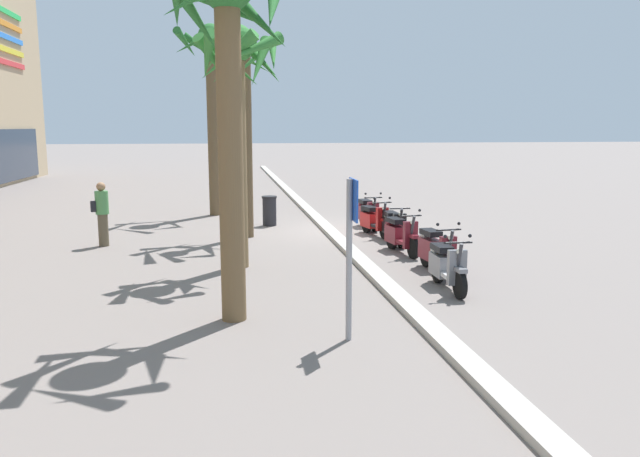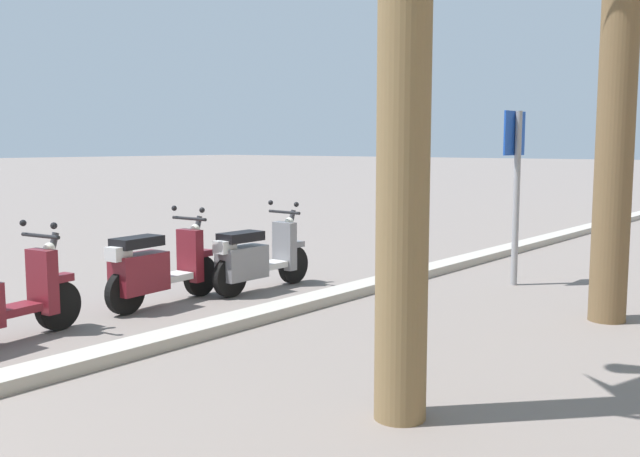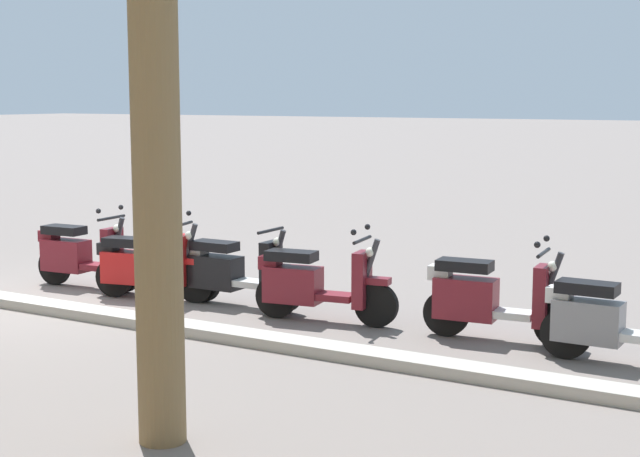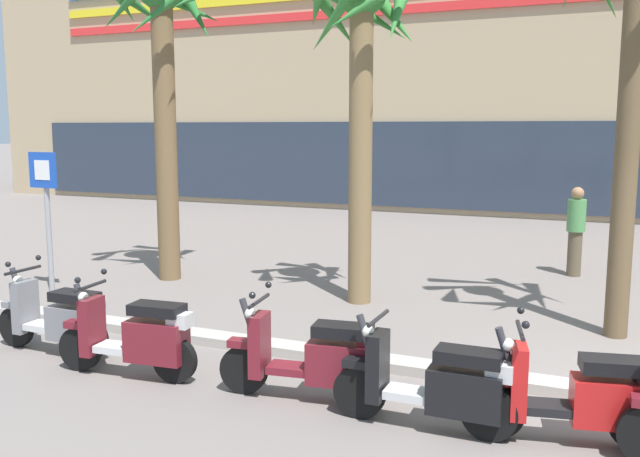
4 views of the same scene
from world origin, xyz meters
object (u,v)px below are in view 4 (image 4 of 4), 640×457
(palm_tree_near_sign, at_px, (361,53))
(palm_tree_mid_walkway, at_px, (163,45))
(scooter_grey_gap_after_mid, at_px, (59,319))
(scooter_red_mid_centre, at_px, (581,397))
(scooter_maroon_tail_end, at_px, (136,338))
(pedestrian_window_shopping, at_px, (576,229))
(scooter_black_lead_nearest, at_px, (437,385))
(crossing_sign, at_px, (46,205))
(scooter_maroon_second_in_line, at_px, (315,359))

(palm_tree_near_sign, height_order, palm_tree_mid_walkway, palm_tree_mid_walkway)
(scooter_grey_gap_after_mid, height_order, scooter_red_mid_centre, same)
(scooter_maroon_tail_end, height_order, pedestrian_window_shopping, pedestrian_window_shopping)
(scooter_maroon_tail_end, distance_m, palm_tree_mid_walkway, 6.44)
(scooter_black_lead_nearest, height_order, pedestrian_window_shopping, pedestrian_window_shopping)
(scooter_maroon_tail_end, height_order, palm_tree_near_sign, palm_tree_near_sign)
(crossing_sign, xyz_separation_m, palm_tree_mid_walkway, (1.26, 1.69, 2.76))
(scooter_grey_gap_after_mid, bearing_deg, scooter_black_lead_nearest, -3.54)
(palm_tree_near_sign, bearing_deg, scooter_grey_gap_after_mid, -122.89)
(scooter_maroon_second_in_line, bearing_deg, scooter_maroon_tail_end, -174.85)
(scooter_black_lead_nearest, bearing_deg, palm_tree_mid_walkway, 144.30)
(scooter_maroon_second_in_line, bearing_deg, palm_tree_mid_walkway, 138.85)
(scooter_maroon_second_in_line, bearing_deg, pedestrian_window_shopping, 74.64)
(scooter_maroon_tail_end, relative_size, crossing_sign, 0.73)
(scooter_red_mid_centre, bearing_deg, scooter_grey_gap_after_mid, 179.45)
(scooter_grey_gap_after_mid, xyz_separation_m, palm_tree_near_sign, (2.53, 3.91, 3.50))
(scooter_maroon_tail_end, distance_m, crossing_sign, 4.96)
(scooter_black_lead_nearest, height_order, scooter_red_mid_centre, scooter_red_mid_centre)
(scooter_grey_gap_after_mid, relative_size, pedestrian_window_shopping, 1.02)
(palm_tree_mid_walkway, bearing_deg, crossing_sign, -126.83)
(scooter_black_lead_nearest, bearing_deg, pedestrian_window_shopping, 84.52)
(scooter_red_mid_centre, xyz_separation_m, pedestrian_window_shopping, (-0.50, 7.49, 0.46))
(scooter_red_mid_centre, xyz_separation_m, palm_tree_mid_walkway, (-7.42, 4.20, 3.82))
(scooter_black_lead_nearest, bearing_deg, crossing_sign, 159.68)
(scooter_grey_gap_after_mid, height_order, palm_tree_near_sign, palm_tree_near_sign)
(scooter_maroon_second_in_line, relative_size, scooter_black_lead_nearest, 1.02)
(pedestrian_window_shopping, bearing_deg, crossing_sign, -148.69)
(scooter_grey_gap_after_mid, bearing_deg, scooter_red_mid_centre, -0.55)
(scooter_maroon_second_in_line, height_order, pedestrian_window_shopping, pedestrian_window_shopping)
(scooter_maroon_second_in_line, distance_m, palm_tree_near_sign, 5.41)
(scooter_maroon_second_in_line, bearing_deg, scooter_red_mid_centre, 0.90)
(scooter_grey_gap_after_mid, distance_m, scooter_red_mid_centre, 6.10)
(scooter_maroon_tail_end, relative_size, scooter_red_mid_centre, 1.03)
(scooter_red_mid_centre, height_order, palm_tree_near_sign, palm_tree_near_sign)
(scooter_black_lead_nearest, relative_size, palm_tree_near_sign, 0.33)
(scooter_grey_gap_after_mid, height_order, palm_tree_mid_walkway, palm_tree_mid_walkway)
(pedestrian_window_shopping, bearing_deg, scooter_maroon_second_in_line, -105.36)
(crossing_sign, bearing_deg, pedestrian_window_shopping, 31.31)
(scooter_maroon_second_in_line, relative_size, palm_tree_near_sign, 0.34)
(pedestrian_window_shopping, bearing_deg, scooter_maroon_tail_end, -118.43)
(scooter_maroon_tail_end, height_order, palm_tree_mid_walkway, palm_tree_mid_walkway)
(crossing_sign, xyz_separation_m, pedestrian_window_shopping, (8.18, 4.98, -0.60))
(scooter_red_mid_centre, xyz_separation_m, crossing_sign, (-8.68, 2.51, 1.06))
(scooter_maroon_tail_end, xyz_separation_m, crossing_sign, (-4.00, 2.74, 1.04))
(scooter_grey_gap_after_mid, distance_m, palm_tree_mid_walkway, 5.78)
(palm_tree_mid_walkway, bearing_deg, scooter_maroon_tail_end, -58.26)
(crossing_sign, bearing_deg, scooter_grey_gap_after_mid, -43.55)
(palm_tree_mid_walkway, xyz_separation_m, pedestrian_window_shopping, (6.92, 3.29, -3.36))
(scooter_maroon_tail_end, bearing_deg, palm_tree_near_sign, 75.20)
(scooter_red_mid_centre, relative_size, palm_tree_near_sign, 0.32)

